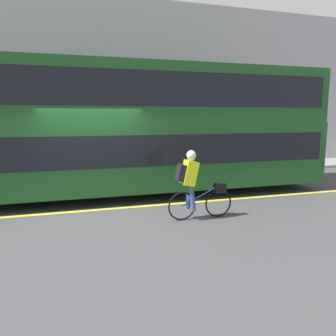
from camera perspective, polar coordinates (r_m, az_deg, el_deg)
The scene contains 7 objects.
ground_plane at distance 8.38m, azimuth -12.64°, elevation -7.26°, with size 80.00×80.00×0.00m, color #424244.
road_center_line at distance 8.41m, azimuth -12.66°, elevation -7.16°, with size 50.00×0.14×0.01m, color yellow.
sidewalk_curb at distance 13.19m, azimuth -14.23°, elevation -1.13°, with size 60.00×2.18×0.11m.
building_facade at distance 14.29m, azimuth -15.02°, elevation 13.78°, with size 60.00×0.30×7.15m.
bus at distance 9.60m, azimuth -6.91°, elevation 7.46°, with size 11.72×2.60×3.73m.
cyclist_on_bike at distance 7.34m, azimuth 4.52°, elevation -2.50°, with size 1.54×0.32×1.58m.
street_sign_post at distance 15.74m, azimuth 18.44°, elevation 5.91°, with size 0.36×0.09×2.65m.
Camera 1 is at (-0.51, -8.03, 2.32)m, focal length 35.00 mm.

